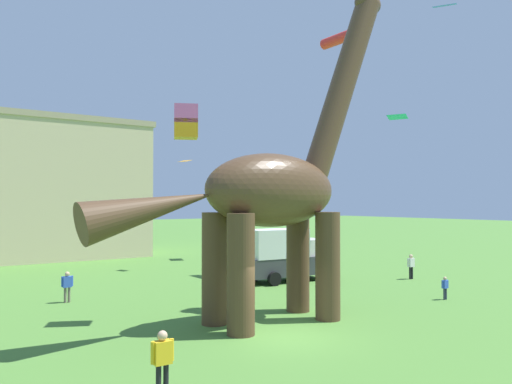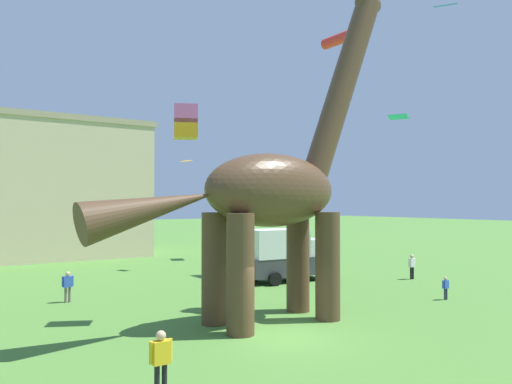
{
  "view_description": "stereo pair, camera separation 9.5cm",
  "coord_description": "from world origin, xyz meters",
  "px_view_note": "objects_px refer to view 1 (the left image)",
  "views": [
    {
      "loc": [
        -10.99,
        -14.3,
        4.82
      ],
      "look_at": [
        1.25,
        3.8,
        5.28
      ],
      "focal_mm": 35.12,
      "sensor_mm": 36.0,
      "label": 1
    },
    {
      "loc": [
        -10.91,
        -14.35,
        4.82
      ],
      "look_at": [
        1.25,
        3.8,
        5.28
      ],
      "focal_mm": 35.12,
      "sensor_mm": 36.0,
      "label": 2
    }
  ],
  "objects_px": {
    "person_photographer": "(411,264)",
    "kite_near_high": "(340,41)",
    "kite_apex": "(397,117)",
    "kite_high_left": "(186,122)",
    "parked_box_truck": "(285,254)",
    "person_watching_child": "(162,357)",
    "kite_trailing": "(185,161)",
    "person_far_spectator": "(67,284)",
    "kite_far_left": "(445,6)",
    "kite_mid_center": "(230,164)",
    "person_near_flyer": "(445,286)",
    "dinosaur_sculpture": "(271,190)"
  },
  "relations": [
    {
      "from": "person_photographer",
      "to": "kite_near_high",
      "type": "relative_size",
      "value": 0.6
    },
    {
      "from": "kite_near_high",
      "to": "person_photographer",
      "type": "bearing_deg",
      "value": -58.47
    },
    {
      "from": "kite_apex",
      "to": "kite_high_left",
      "type": "bearing_deg",
      "value": -164.33
    },
    {
      "from": "parked_box_truck",
      "to": "person_watching_child",
      "type": "distance_m",
      "value": 18.71
    },
    {
      "from": "person_watching_child",
      "to": "kite_trailing",
      "type": "distance_m",
      "value": 24.66
    },
    {
      "from": "person_photographer",
      "to": "kite_near_high",
      "type": "xyz_separation_m",
      "value": [
        -2.35,
        3.83,
        14.79
      ]
    },
    {
      "from": "person_watching_child",
      "to": "person_far_spectator",
      "type": "height_order",
      "value": "person_watching_child"
    },
    {
      "from": "kite_near_high",
      "to": "person_watching_child",
      "type": "bearing_deg",
      "value": -145.0
    },
    {
      "from": "kite_apex",
      "to": "kite_high_left",
      "type": "distance_m",
      "value": 20.49
    },
    {
      "from": "person_far_spectator",
      "to": "person_photographer",
      "type": "bearing_deg",
      "value": 10.18
    },
    {
      "from": "parked_box_truck",
      "to": "kite_trailing",
      "type": "distance_m",
      "value": 10.66
    },
    {
      "from": "person_watching_child",
      "to": "kite_far_left",
      "type": "relative_size",
      "value": 0.93
    },
    {
      "from": "person_photographer",
      "to": "kite_mid_center",
      "type": "relative_size",
      "value": 0.78
    },
    {
      "from": "person_far_spectator",
      "to": "person_near_flyer",
      "type": "bearing_deg",
      "value": -8.95
    },
    {
      "from": "person_near_flyer",
      "to": "kite_high_left",
      "type": "distance_m",
      "value": 15.02
    },
    {
      "from": "person_photographer",
      "to": "kite_trailing",
      "type": "distance_m",
      "value": 16.99
    },
    {
      "from": "kite_mid_center",
      "to": "kite_near_high",
      "type": "bearing_deg",
      "value": -84.09
    },
    {
      "from": "person_watching_child",
      "to": "kite_trailing",
      "type": "height_order",
      "value": "kite_trailing"
    },
    {
      "from": "dinosaur_sculpture",
      "to": "kite_near_high",
      "type": "bearing_deg",
      "value": 31.85
    },
    {
      "from": "person_photographer",
      "to": "dinosaur_sculpture",
      "type": "bearing_deg",
      "value": 72.85
    },
    {
      "from": "dinosaur_sculpture",
      "to": "person_near_flyer",
      "type": "relative_size",
      "value": 12.97
    },
    {
      "from": "kite_mid_center",
      "to": "kite_high_left",
      "type": "xyz_separation_m",
      "value": [
        -13.08,
        -18.11,
        0.03
      ]
    },
    {
      "from": "parked_box_truck",
      "to": "kite_near_high",
      "type": "bearing_deg",
      "value": 5.47
    },
    {
      "from": "person_near_flyer",
      "to": "kite_trailing",
      "type": "bearing_deg",
      "value": 135.89
    },
    {
      "from": "dinosaur_sculpture",
      "to": "kite_near_high",
      "type": "height_order",
      "value": "kite_near_high"
    },
    {
      "from": "person_near_flyer",
      "to": "person_watching_child",
      "type": "xyz_separation_m",
      "value": [
        -16.66,
        -3.72,
        0.3
      ]
    },
    {
      "from": "person_watching_child",
      "to": "kite_mid_center",
      "type": "distance_m",
      "value": 31.16
    },
    {
      "from": "parked_box_truck",
      "to": "person_watching_child",
      "type": "bearing_deg",
      "value": -131.91
    },
    {
      "from": "kite_mid_center",
      "to": "person_near_flyer",
      "type": "bearing_deg",
      "value": -91.17
    },
    {
      "from": "kite_high_left",
      "to": "kite_far_left",
      "type": "bearing_deg",
      "value": 1.63
    },
    {
      "from": "person_photographer",
      "to": "kite_trailing",
      "type": "bearing_deg",
      "value": 5.25
    },
    {
      "from": "person_watching_child",
      "to": "parked_box_truck",
      "type": "bearing_deg",
      "value": 35.48
    },
    {
      "from": "parked_box_truck",
      "to": "kite_far_left",
      "type": "bearing_deg",
      "value": -27.28
    },
    {
      "from": "kite_high_left",
      "to": "kite_far_left",
      "type": "distance_m",
      "value": 20.25
    },
    {
      "from": "dinosaur_sculpture",
      "to": "person_watching_child",
      "type": "xyz_separation_m",
      "value": [
        -6.77,
        -4.8,
        -4.33
      ]
    },
    {
      "from": "dinosaur_sculpture",
      "to": "kite_apex",
      "type": "bearing_deg",
      "value": 21.46
    },
    {
      "from": "person_photographer",
      "to": "kite_apex",
      "type": "distance_m",
      "value": 11.0
    },
    {
      "from": "kite_trailing",
      "to": "person_far_spectator",
      "type": "bearing_deg",
      "value": -142.71
    },
    {
      "from": "dinosaur_sculpture",
      "to": "person_near_flyer",
      "type": "height_order",
      "value": "dinosaur_sculpture"
    },
    {
      "from": "parked_box_truck",
      "to": "kite_trailing",
      "type": "relative_size",
      "value": 5.47
    },
    {
      "from": "kite_apex",
      "to": "kite_far_left",
      "type": "distance_m",
      "value": 8.04
    },
    {
      "from": "parked_box_truck",
      "to": "kite_apex",
      "type": "relative_size",
      "value": 3.4
    },
    {
      "from": "parked_box_truck",
      "to": "kite_apex",
      "type": "xyz_separation_m",
      "value": [
        9.93,
        -0.38,
        9.36
      ]
    },
    {
      "from": "kite_apex",
      "to": "kite_far_left",
      "type": "bearing_deg",
      "value": -105.94
    },
    {
      "from": "kite_mid_center",
      "to": "kite_near_high",
      "type": "distance_m",
      "value": 14.44
    },
    {
      "from": "person_watching_child",
      "to": "person_far_spectator",
      "type": "bearing_deg",
      "value": 78.3
    },
    {
      "from": "dinosaur_sculpture",
      "to": "person_photographer",
      "type": "height_order",
      "value": "dinosaur_sculpture"
    },
    {
      "from": "kite_far_left",
      "to": "parked_box_truck",
      "type": "bearing_deg",
      "value": 147.85
    },
    {
      "from": "person_near_flyer",
      "to": "kite_high_left",
      "type": "relative_size",
      "value": 0.84
    },
    {
      "from": "person_photographer",
      "to": "kite_apex",
      "type": "bearing_deg",
      "value": -73.98
    }
  ]
}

